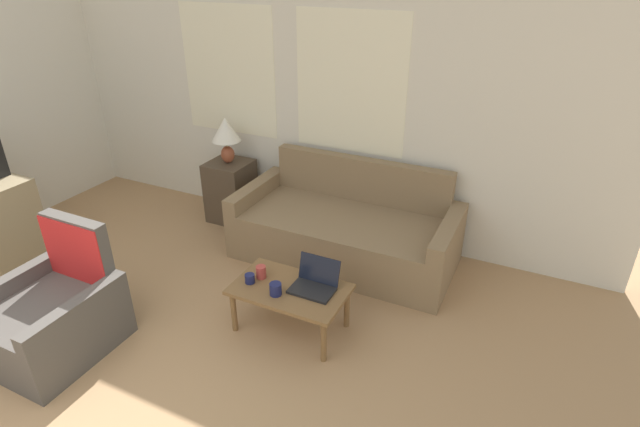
# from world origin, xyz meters

# --- Properties ---
(wall_back) EXTENTS (6.44, 0.06, 2.60)m
(wall_back) POSITION_xyz_m (-0.00, 3.85, 1.31)
(wall_back) COLOR silver
(wall_back) RESTS_ON ground_plane
(couch) EXTENTS (2.06, 0.95, 0.89)m
(couch) POSITION_xyz_m (0.80, 3.36, 0.27)
(couch) COLOR #846B4C
(couch) RESTS_ON ground_plane
(armchair) EXTENTS (0.78, 0.84, 0.92)m
(armchair) POSITION_xyz_m (-0.63, 1.27, 0.27)
(armchair) COLOR #514C47
(armchair) RESTS_ON ground_plane
(side_table) EXTENTS (0.43, 0.43, 0.66)m
(side_table) POSITION_xyz_m (-0.65, 3.53, 0.33)
(side_table) COLOR #4C3D2D
(side_table) RESTS_ON ground_plane
(table_lamp) EXTENTS (0.30, 0.30, 0.48)m
(table_lamp) POSITION_xyz_m (-0.65, 3.53, 0.99)
(table_lamp) COLOR brown
(table_lamp) RESTS_ON side_table
(coffee_table) EXTENTS (0.86, 0.52, 0.38)m
(coffee_table) POSITION_xyz_m (0.83, 2.17, 0.34)
(coffee_table) COLOR brown
(coffee_table) RESTS_ON ground_plane
(laptop) EXTENTS (0.33, 0.27, 0.22)m
(laptop) POSITION_xyz_m (1.00, 2.25, 0.43)
(laptop) COLOR black
(laptop) RESTS_ON coffee_table
(cup_navy) EXTENTS (0.09, 0.09, 0.10)m
(cup_navy) POSITION_xyz_m (0.78, 2.06, 0.43)
(cup_navy) COLOR #191E4C
(cup_navy) RESTS_ON coffee_table
(cup_yellow) EXTENTS (0.08, 0.08, 0.10)m
(cup_yellow) POSITION_xyz_m (0.56, 2.20, 0.43)
(cup_yellow) COLOR #B23D38
(cup_yellow) RESTS_ON coffee_table
(cup_white) EXTENTS (0.08, 0.08, 0.07)m
(cup_white) POSITION_xyz_m (0.52, 2.10, 0.42)
(cup_white) COLOR #191E4C
(cup_white) RESTS_ON coffee_table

